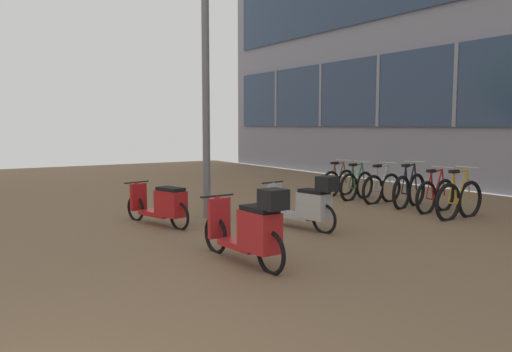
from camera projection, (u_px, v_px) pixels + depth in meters
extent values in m
cube|color=gray|center=(456.00, 85.00, 13.88)|extent=(0.10, 0.12, 2.25)
cube|color=gray|center=(379.00, 91.00, 16.26)|extent=(0.10, 0.12, 2.25)
cube|color=gray|center=(321.00, 95.00, 18.65)|extent=(0.10, 0.12, 2.25)
cube|color=gray|center=(277.00, 99.00, 21.04)|extent=(0.10, 0.12, 2.25)
torus|color=black|center=(448.00, 203.00, 9.44)|extent=(0.74, 0.10, 0.74)
torus|color=black|center=(470.00, 200.00, 9.82)|extent=(0.74, 0.10, 0.74)
cylinder|color=#BE861C|center=(462.00, 187.00, 9.64)|extent=(0.33, 0.05, 0.65)
cylinder|color=#BE861C|center=(455.00, 189.00, 9.53)|extent=(0.14, 0.04, 0.59)
cylinder|color=#BE861C|center=(461.00, 172.00, 9.58)|extent=(0.41, 0.05, 0.09)
cylinder|color=#BE861C|center=(452.00, 203.00, 9.51)|extent=(0.26, 0.04, 0.08)
cylinder|color=#BE861C|center=(451.00, 188.00, 9.46)|extent=(0.17, 0.03, 0.54)
cylinder|color=#BE861C|center=(469.00, 185.00, 9.76)|extent=(0.15, 0.04, 0.59)
cube|color=black|center=(454.00, 171.00, 9.47)|extent=(0.22, 0.10, 0.06)
cylinder|color=#ADADB2|center=(467.00, 167.00, 9.69)|extent=(0.04, 0.48, 0.02)
torus|color=black|center=(426.00, 198.00, 10.17)|extent=(0.69, 0.13, 0.69)
torus|color=black|center=(444.00, 195.00, 10.57)|extent=(0.69, 0.13, 0.69)
cylinder|color=#9F1715|center=(438.00, 184.00, 10.38)|extent=(0.32, 0.07, 0.61)
cylinder|color=#9F1715|center=(432.00, 186.00, 10.27)|extent=(0.14, 0.05, 0.55)
cylinder|color=#9F1715|center=(437.00, 171.00, 10.32)|extent=(0.39, 0.07, 0.08)
cylinder|color=#9F1715|center=(430.00, 199.00, 10.25)|extent=(0.25, 0.05, 0.07)
cylinder|color=#9F1715|center=(429.00, 186.00, 10.19)|extent=(0.17, 0.04, 0.50)
cylinder|color=#9F1715|center=(443.00, 183.00, 10.50)|extent=(0.15, 0.04, 0.55)
cube|color=black|center=(431.00, 171.00, 10.20)|extent=(0.23, 0.11, 0.06)
cylinder|color=#ADADB2|center=(442.00, 167.00, 10.44)|extent=(0.07, 0.48, 0.02)
torus|color=black|center=(402.00, 193.00, 10.76)|extent=(0.74, 0.25, 0.74)
torus|color=black|center=(416.00, 190.00, 11.24)|extent=(0.74, 0.25, 0.74)
cylinder|color=black|center=(411.00, 179.00, 11.02)|extent=(0.33, 0.11, 0.65)
cylinder|color=black|center=(406.00, 181.00, 10.88)|extent=(0.15, 0.07, 0.59)
cylinder|color=black|center=(410.00, 166.00, 10.95)|extent=(0.41, 0.13, 0.09)
cylinder|color=black|center=(404.00, 194.00, 10.85)|extent=(0.26, 0.09, 0.08)
cylinder|color=black|center=(404.00, 180.00, 10.78)|extent=(0.17, 0.07, 0.54)
cylinder|color=black|center=(416.00, 177.00, 11.17)|extent=(0.15, 0.07, 0.59)
cube|color=black|center=(406.00, 165.00, 10.81)|extent=(0.24, 0.14, 0.06)
cylinder|color=#ADADB2|center=(415.00, 162.00, 11.09)|extent=(0.14, 0.47, 0.02)
torus|color=black|center=(373.00, 190.00, 11.39)|extent=(0.70, 0.11, 0.69)
torus|color=black|center=(391.00, 188.00, 11.75)|extent=(0.70, 0.11, 0.69)
cylinder|color=#AEB2B4|center=(384.00, 178.00, 11.58)|extent=(0.30, 0.06, 0.61)
cylinder|color=#AEB2B4|center=(378.00, 180.00, 11.48)|extent=(0.13, 0.04, 0.55)
cylinder|color=#AEB2B4|center=(383.00, 166.00, 11.53)|extent=(0.37, 0.06, 0.08)
cylinder|color=#AEB2B4|center=(376.00, 191.00, 11.46)|extent=(0.24, 0.04, 0.08)
cylinder|color=#AEB2B4|center=(375.00, 179.00, 11.41)|extent=(0.16, 0.04, 0.51)
cylinder|color=#AEB2B4|center=(389.00, 177.00, 11.69)|extent=(0.14, 0.04, 0.55)
cube|color=black|center=(377.00, 166.00, 11.42)|extent=(0.23, 0.10, 0.06)
cylinder|color=#ADADB2|center=(388.00, 163.00, 11.63)|extent=(0.06, 0.48, 0.02)
torus|color=black|center=(349.00, 188.00, 11.92)|extent=(0.68, 0.20, 0.68)
torus|color=black|center=(365.00, 185.00, 12.36)|extent=(0.68, 0.20, 0.68)
cylinder|color=#326335|center=(359.00, 176.00, 12.16)|extent=(0.31, 0.09, 0.60)
cylinder|color=#326335|center=(354.00, 178.00, 12.03)|extent=(0.14, 0.06, 0.54)
cylinder|color=#326335|center=(358.00, 165.00, 12.10)|extent=(0.38, 0.11, 0.08)
cylinder|color=#326335|center=(352.00, 188.00, 12.01)|extent=(0.25, 0.08, 0.07)
cylinder|color=#326335|center=(351.00, 177.00, 11.95)|extent=(0.16, 0.06, 0.50)
cylinder|color=#326335|center=(363.00, 175.00, 12.29)|extent=(0.15, 0.06, 0.54)
cube|color=black|center=(353.00, 165.00, 11.97)|extent=(0.23, 0.13, 0.06)
cylinder|color=#ADADB2|center=(362.00, 161.00, 12.22)|extent=(0.12, 0.48, 0.02)
torus|color=black|center=(331.00, 184.00, 12.59)|extent=(0.67, 0.17, 0.67)
torus|color=black|center=(346.00, 183.00, 12.98)|extent=(0.67, 0.17, 0.67)
cylinder|color=brown|center=(340.00, 174.00, 12.80)|extent=(0.29, 0.08, 0.59)
cylinder|color=brown|center=(336.00, 175.00, 12.69)|extent=(0.13, 0.06, 0.54)
cylinder|color=brown|center=(339.00, 163.00, 12.74)|extent=(0.36, 0.09, 0.08)
cylinder|color=brown|center=(334.00, 185.00, 12.67)|extent=(0.23, 0.06, 0.07)
cylinder|color=brown|center=(333.00, 175.00, 12.61)|extent=(0.16, 0.05, 0.49)
cylinder|color=brown|center=(345.00, 172.00, 12.92)|extent=(0.14, 0.05, 0.54)
cube|color=black|center=(335.00, 163.00, 12.63)|extent=(0.23, 0.12, 0.06)
cylinder|color=#ADADB2|center=(344.00, 160.00, 12.85)|extent=(0.10, 0.48, 0.02)
torus|color=black|center=(271.00, 253.00, 6.07)|extent=(0.09, 0.55, 0.55)
torus|color=black|center=(215.00, 234.00, 7.09)|extent=(0.09, 0.55, 0.55)
cube|color=#B21F22|center=(241.00, 245.00, 6.58)|extent=(0.32, 0.72, 0.08)
cube|color=#B21F22|center=(259.00, 231.00, 6.23)|extent=(0.33, 0.57, 0.49)
cube|color=black|center=(259.00, 209.00, 6.20)|extent=(0.29, 0.52, 0.06)
cylinder|color=#B21F22|center=(216.00, 215.00, 7.04)|extent=(0.08, 0.12, 0.55)
cube|color=#B21F22|center=(219.00, 218.00, 6.98)|extent=(0.32, 0.10, 0.55)
cylinder|color=black|center=(217.00, 196.00, 6.99)|extent=(0.52, 0.06, 0.03)
cube|color=black|center=(273.00, 199.00, 5.96)|extent=(0.30, 0.30, 0.24)
torus|color=black|center=(324.00, 219.00, 8.35)|extent=(0.14, 0.51, 0.51)
torus|color=black|center=(271.00, 210.00, 9.27)|extent=(0.14, 0.51, 0.51)
cube|color=#ADABAE|center=(296.00, 216.00, 8.81)|extent=(0.40, 0.74, 0.08)
cube|color=#ADABAE|center=(314.00, 206.00, 8.49)|extent=(0.39, 0.60, 0.43)
cube|color=black|center=(314.00, 191.00, 8.47)|extent=(0.34, 0.54, 0.06)
cylinder|color=#ADABAE|center=(272.00, 196.00, 9.22)|extent=(0.09, 0.13, 0.51)
cube|color=#ADABAE|center=(275.00, 198.00, 9.17)|extent=(0.33, 0.13, 0.51)
cylinder|color=black|center=(273.00, 182.00, 9.18)|extent=(0.52, 0.12, 0.03)
cube|color=black|center=(327.00, 184.00, 8.25)|extent=(0.32, 0.32, 0.24)
torus|color=black|center=(179.00, 216.00, 8.63)|extent=(0.18, 0.49, 0.49)
torus|color=black|center=(136.00, 208.00, 9.48)|extent=(0.18, 0.49, 0.49)
cube|color=#AF1A1B|center=(156.00, 213.00, 9.06)|extent=(0.46, 0.76, 0.08)
cube|color=#AF1A1B|center=(171.00, 203.00, 8.76)|extent=(0.44, 0.62, 0.44)
cube|color=black|center=(170.00, 189.00, 8.74)|extent=(0.38, 0.56, 0.06)
cylinder|color=#AF1A1B|center=(136.00, 195.00, 9.44)|extent=(0.10, 0.13, 0.50)
cube|color=#AF1A1B|center=(138.00, 197.00, 9.39)|extent=(0.33, 0.16, 0.49)
cylinder|color=black|center=(137.00, 182.00, 9.40)|extent=(0.51, 0.16, 0.03)
cylinder|color=slate|center=(205.00, 46.00, 9.44)|extent=(0.14, 0.14, 6.43)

